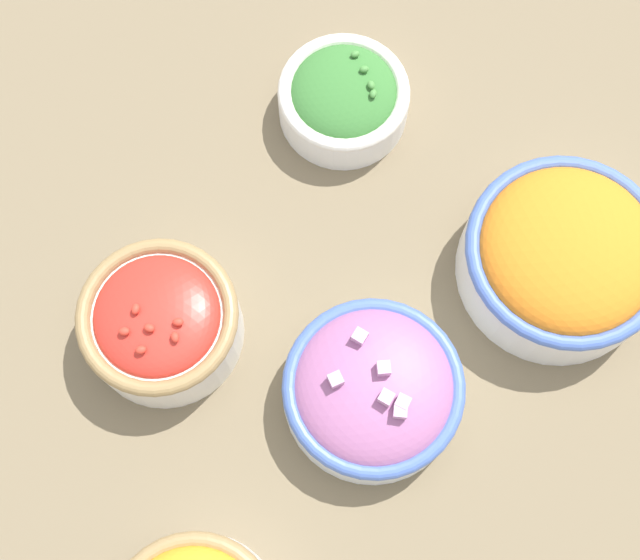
{
  "coord_description": "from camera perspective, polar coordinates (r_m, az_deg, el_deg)",
  "views": [
    {
      "loc": [
        -0.12,
        -0.18,
        0.71
      ],
      "look_at": [
        0.0,
        0.0,
        0.03
      ],
      "focal_mm": 50.0,
      "sensor_mm": 36.0,
      "label": 1
    }
  ],
  "objects": [
    {
      "name": "bowl_cherry_tomatoes",
      "position": [
        0.71,
        -10.16,
        -2.63
      ],
      "size": [
        0.13,
        0.13,
        0.07
      ],
      "color": "silver",
      "rests_on": "ground_plane"
    },
    {
      "name": "bowl_broccoli",
      "position": [
        0.78,
        1.52,
        11.6
      ],
      "size": [
        0.11,
        0.11,
        0.06
      ],
      "color": "white",
      "rests_on": "ground_plane"
    },
    {
      "name": "bowl_carrots",
      "position": [
        0.73,
        15.35,
        1.51
      ],
      "size": [
        0.16,
        0.16,
        0.08
      ],
      "color": "white",
      "rests_on": "ground_plane"
    },
    {
      "name": "bowl_red_onion",
      "position": [
        0.69,
        3.42,
        -6.98
      ],
      "size": [
        0.14,
        0.14,
        0.07
      ],
      "color": "silver",
      "rests_on": "ground_plane"
    },
    {
      "name": "ground_plane",
      "position": [
        0.74,
        0.0,
        -0.71
      ],
      "size": [
        3.0,
        3.0,
        0.0
      ],
      "primitive_type": "plane",
      "color": "#75664C"
    }
  ]
}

